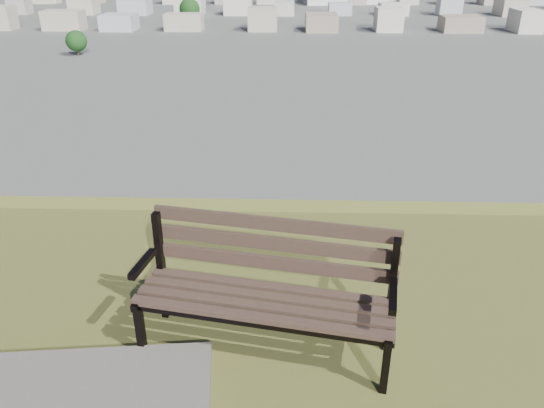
{
  "coord_description": "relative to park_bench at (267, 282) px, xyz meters",
  "views": [
    {
      "loc": [
        -0.37,
        -1.61,
        27.84
      ],
      "look_at": [
        -0.53,
        3.6,
        25.3
      ],
      "focal_mm": 35.0,
      "sensor_mm": 36.0,
      "label": 1
    }
  ],
  "objects": [
    {
      "name": "park_bench",
      "position": [
        0.0,
        0.0,
        0.0
      ],
      "size": [
        2.0,
        0.97,
        1.0
      ],
      "rotation": [
        0.0,
        0.0,
        -0.19
      ],
      "color": "#443027",
      "rests_on": "hilltop_mesa"
    }
  ]
}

